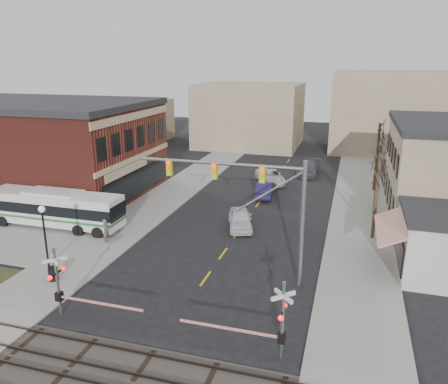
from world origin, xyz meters
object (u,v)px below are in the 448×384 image
Objects in this scene: street_lamp at (43,224)px; pedestrian_near at (106,231)px; transit_bus at (55,208)px; rr_crossing_east at (273,320)px; trash_bin at (53,274)px; rr_crossing_west at (64,283)px; traffic_signal_mast at (256,194)px; car_c at (270,177)px; car_d at (309,168)px; car_a at (240,219)px; pedestrian_far at (96,221)px; car_b at (265,189)px.

pedestrian_near is at bearing 72.24° from street_lamp.
rr_crossing_east reaches higher than transit_bus.
rr_crossing_east is 15.10m from trash_bin.
pedestrian_near is (-3.14, 9.33, -0.91)m from rr_crossing_west.
traffic_signal_mast is 23.78m from car_c.
pedestrian_near is (-12.65, -25.86, 0.23)m from car_d.
rr_crossing_west is at bearing -43.66° from trash_bin.
rr_crossing_west is 1.21× the size of car_a.
car_b is at bearing 21.41° from pedestrian_far.
transit_bus is 2.09× the size of car_c.
car_b is 10.96m from car_d.
trash_bin is (5.84, -8.18, -1.16)m from transit_bus.
trash_bin is (1.51, -1.46, -2.67)m from street_lamp.
street_lamp reaches higher than car_b.
car_a is 11.87m from pedestrian_far.
rr_crossing_west is (-8.99, -6.99, -3.80)m from traffic_signal_mast.
car_b is (-2.94, 17.81, -4.98)m from traffic_signal_mast.
pedestrian_far reaches higher than car_d.
street_lamp reaches higher than rr_crossing_west.
transit_bus is at bearing 125.56° from trash_bin.
pedestrian_near is (-8.98, -6.13, 0.26)m from car_a.
rr_crossing_east is at bearing -63.12° from pedestrian_far.
rr_crossing_east is (11.49, -0.25, 0.00)m from rr_crossing_west.
trash_bin is 0.47× the size of pedestrian_near.
rr_crossing_east is at bearing -16.34° from street_lamp.
car_d is 28.79m from pedestrian_near.
transit_bus is at bearing 128.83° from rr_crossing_west.
traffic_signal_mast is at bearing -87.62° from car_a.
traffic_signal_mast reaches higher than pedestrian_near.
rr_crossing_east is at bearing -1.22° from rr_crossing_west.
transit_bus reaches higher than pedestrian_far.
car_a is 10.88m from pedestrian_near.
street_lamp is 15.40m from car_a.
rr_crossing_west reaches higher than car_b.
pedestrian_near reaches higher than car_d.
traffic_signal_mast is 13.23m from pedestrian_near.
street_lamp is at bearing 156.97° from pedestrian_near.
transit_bus is 10.12m from trash_bin.
car_b is at bearing 99.37° from traffic_signal_mast.
street_lamp is at bearing -111.04° from car_d.
trash_bin is 28.36m from car_c.
car_a is at bearing 15.96° from transit_bus.
car_c is at bearing 31.22° from pedestrian_far.
traffic_signal_mast is 14.13m from street_lamp.
car_a is (10.53, 10.97, -2.44)m from street_lamp.
traffic_signal_mast reaches higher than car_c.
rr_crossing_east is at bearing -128.48° from pedestrian_near.
rr_crossing_west and rr_crossing_east have the same top height.
trash_bin is 34.57m from car_d.
trash_bin is at bearing -162.03° from traffic_signal_mast.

